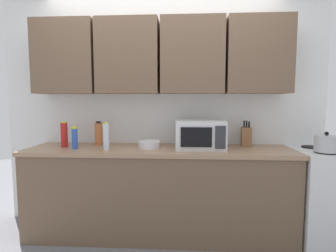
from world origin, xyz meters
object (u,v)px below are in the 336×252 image
(bottle_red_sauce, at_px, (64,135))
(bottle_blue_cleaner, at_px, (75,138))
(kettle, at_px, (326,144))
(bottle_spice_jar, at_px, (99,134))
(microwave, at_px, (200,135))
(bottle_clear_tall, at_px, (106,137))
(bowl_ceramic_small, at_px, (149,144))
(stove_range, at_px, (333,196))
(knife_block, at_px, (246,136))

(bottle_red_sauce, distance_m, bottle_blue_cleaner, 0.17)
(kettle, bearing_deg, bottle_spice_jar, 172.17)
(microwave, bearing_deg, bottle_red_sauce, 179.31)
(bottle_clear_tall, bearing_deg, bottle_blue_cleaner, 169.92)
(bottle_spice_jar, distance_m, bowl_ceramic_small, 0.59)
(stove_range, distance_m, bottle_blue_cleaner, 2.61)
(bottle_red_sauce, bearing_deg, bottle_spice_jar, 23.54)
(kettle, bearing_deg, stove_range, 39.47)
(kettle, distance_m, bottle_blue_cleaner, 2.38)
(bottle_spice_jar, bearing_deg, bottle_red_sauce, -156.46)
(knife_block, height_order, bottle_blue_cleaner, knife_block)
(bowl_ceramic_small, bearing_deg, stove_range, -1.23)
(stove_range, bearing_deg, knife_block, 167.02)
(stove_range, relative_size, kettle, 4.54)
(bottle_spice_jar, xyz_separation_m, bottle_blue_cleaner, (-0.17, -0.22, -0.02))
(bottle_red_sauce, bearing_deg, knife_block, 4.88)
(knife_block, bearing_deg, bottle_red_sauce, -175.12)
(bottle_clear_tall, distance_m, bottle_red_sauce, 0.50)
(kettle, bearing_deg, bottle_blue_cleaner, 178.05)
(kettle, xyz_separation_m, bottle_clear_tall, (-2.04, 0.02, 0.04))
(microwave, relative_size, knife_block, 1.78)
(bottle_red_sauce, bearing_deg, stove_range, -0.57)
(bottle_spice_jar, distance_m, bottle_red_sauce, 0.34)
(bowl_ceramic_small, bearing_deg, bottle_red_sauce, -179.22)
(microwave, relative_size, bottle_blue_cleaner, 2.13)
(bottle_red_sauce, relative_size, bottle_blue_cleaner, 1.18)
(stove_range, bearing_deg, bottle_clear_tall, -176.93)
(bottle_clear_tall, height_order, bowl_ceramic_small, bottle_clear_tall)
(bottle_blue_cleaner, distance_m, bowl_ceramic_small, 0.74)
(kettle, distance_m, bottle_red_sauce, 2.53)
(bottle_spice_jar, height_order, bowl_ceramic_small, bottle_spice_jar)
(kettle, bearing_deg, bowl_ceramic_small, 173.79)
(stove_range, relative_size, bottle_spice_jar, 3.55)
(bottle_red_sauce, xyz_separation_m, bowl_ceramic_small, (0.88, 0.01, -0.09))
(bottle_clear_tall, xyz_separation_m, bowl_ceramic_small, (0.40, 0.16, -0.10))
(stove_range, xyz_separation_m, bottle_spice_jar, (-2.38, 0.16, 0.57))
(bottle_spice_jar, bearing_deg, knife_block, 0.86)
(bottle_blue_cleaner, bearing_deg, bottle_red_sauce, 149.60)
(microwave, height_order, bottle_spice_jar, microwave)
(kettle, relative_size, knife_block, 0.74)
(bottle_spice_jar, relative_size, bottle_red_sauce, 0.97)
(bottle_spice_jar, bearing_deg, bottle_clear_tall, -59.21)
(stove_range, height_order, bottle_clear_tall, bottle_clear_tall)
(stove_range, distance_m, bottle_red_sauce, 2.76)
(stove_range, relative_size, bowl_ceramic_small, 4.20)
(knife_block, height_order, bottle_clear_tall, bottle_clear_tall)
(bottle_spice_jar, distance_m, bottle_clear_tall, 0.33)
(kettle, xyz_separation_m, bottle_spice_jar, (-2.21, 0.30, 0.04))
(kettle, xyz_separation_m, bottle_red_sauce, (-2.53, 0.17, 0.04))
(bottle_red_sauce, height_order, bottle_blue_cleaner, bottle_red_sauce)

